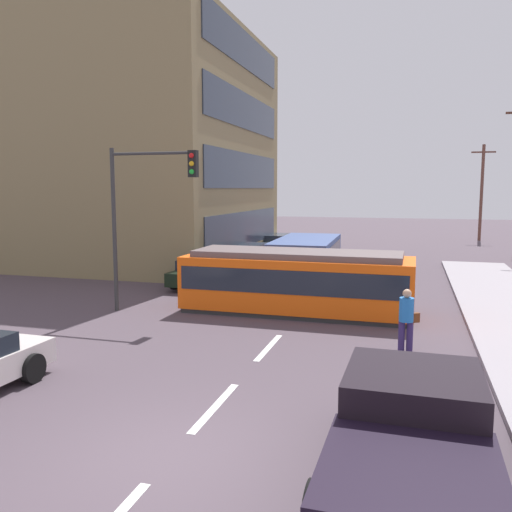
# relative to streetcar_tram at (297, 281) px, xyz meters

# --- Properties ---
(ground_plane) EXTENTS (120.00, 120.00, 0.00)m
(ground_plane) POSITION_rel_streetcar_tram_xyz_m (0.13, -0.18, -1.08)
(ground_plane) COLOR #4B3F48
(lane_stripe_1) EXTENTS (0.16, 2.40, 0.01)m
(lane_stripe_1) POSITION_rel_streetcar_tram_xyz_m (0.13, -8.18, -1.07)
(lane_stripe_1) COLOR silver
(lane_stripe_1) RESTS_ON ground
(lane_stripe_2) EXTENTS (0.16, 2.40, 0.01)m
(lane_stripe_2) POSITION_rel_streetcar_tram_xyz_m (0.13, -4.18, -1.07)
(lane_stripe_2) COLOR silver
(lane_stripe_2) RESTS_ON ground
(lane_stripe_3) EXTENTS (0.16, 2.40, 0.01)m
(lane_stripe_3) POSITION_rel_streetcar_tram_xyz_m (0.13, 6.00, -1.07)
(lane_stripe_3) COLOR silver
(lane_stripe_3) RESTS_ON ground
(lane_stripe_4) EXTENTS (0.16, 2.40, 0.01)m
(lane_stripe_4) POSITION_rel_streetcar_tram_xyz_m (0.13, 12.00, -1.07)
(lane_stripe_4) COLOR silver
(lane_stripe_4) RESTS_ON ground
(corner_building) EXTENTS (15.68, 14.70, 12.80)m
(corner_building) POSITION_rel_streetcar_tram_xyz_m (-13.08, 11.13, 5.32)
(corner_building) COLOR olive
(corner_building) RESTS_ON ground
(streetcar_tram) EXTENTS (7.61, 2.59, 2.08)m
(streetcar_tram) POSITION_rel_streetcar_tram_xyz_m (0.00, 0.00, 0.00)
(streetcar_tram) COLOR #F6570F
(streetcar_tram) RESTS_ON ground
(city_bus) EXTENTS (2.69, 5.99, 1.91)m
(city_bus) POSITION_rel_streetcar_tram_xyz_m (-0.88, 6.17, 0.02)
(city_bus) COLOR #3A4D83
(city_bus) RESTS_ON ground
(pedestrian_crossing) EXTENTS (0.51, 0.36, 1.67)m
(pedestrian_crossing) POSITION_rel_streetcar_tram_xyz_m (3.58, -3.78, -0.13)
(pedestrian_crossing) COLOR #312258
(pedestrian_crossing) RESTS_ON ground
(pickup_truck_parked) EXTENTS (2.34, 5.03, 1.55)m
(pickup_truck_parked) POSITION_rel_streetcar_tram_xyz_m (3.71, -10.12, -0.28)
(pickup_truck_parked) COLOR black
(pickup_truck_parked) RESTS_ON ground
(parked_sedan_mid) EXTENTS (2.09, 4.55, 1.19)m
(parked_sedan_mid) POSITION_rel_streetcar_tram_xyz_m (-4.80, 3.96, -0.45)
(parked_sedan_mid) COLOR black
(parked_sedan_mid) RESTS_ON ground
(parked_sedan_far) EXTENTS (2.12, 4.18, 1.19)m
(parked_sedan_far) POSITION_rel_streetcar_tram_xyz_m (-4.80, 9.90, -0.45)
(parked_sedan_far) COLOR #A8131E
(parked_sedan_far) RESTS_ON ground
(parked_sedan_furthest) EXTENTS (2.01, 4.60, 1.19)m
(parked_sedan_furthest) POSITION_rel_streetcar_tram_xyz_m (-4.83, 16.33, -0.45)
(parked_sedan_furthest) COLOR #B2BCB8
(parked_sedan_furthest) RESTS_ON ground
(traffic_light_mast) EXTENTS (3.10, 0.33, 5.47)m
(traffic_light_mast) POSITION_rel_streetcar_tram_xyz_m (-4.78, -1.50, 2.75)
(traffic_light_mast) COLOR #333333
(traffic_light_mast) RESTS_ON ground
(utility_pole_distant) EXTENTS (1.80, 0.24, 7.58)m
(utility_pole_distant) POSITION_rel_streetcar_tram_xyz_m (8.91, 28.59, 2.89)
(utility_pole_distant) COLOR brown
(utility_pole_distant) RESTS_ON ground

